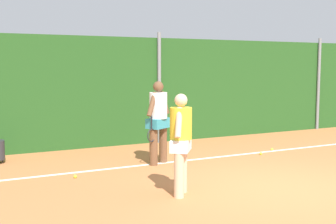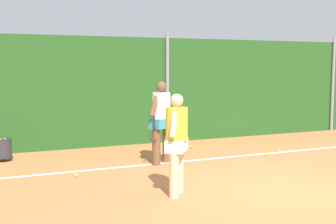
{
  "view_description": "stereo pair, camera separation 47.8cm",
  "coord_description": "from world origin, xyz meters",
  "px_view_note": "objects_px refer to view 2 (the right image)",
  "views": [
    {
      "loc": [
        -5.1,
        -5.73,
        2.11
      ],
      "look_at": [
        -1.47,
        1.6,
        1.25
      ],
      "focal_mm": 46.87,
      "sensor_mm": 36.0,
      "label": 1
    },
    {
      "loc": [
        -4.67,
        -5.93,
        2.11
      ],
      "look_at": [
        -1.47,
        1.6,
        1.25
      ],
      "focal_mm": 46.87,
      "sensor_mm": 36.0,
      "label": 2
    }
  ],
  "objects_px": {
    "player_foreground_near": "(177,139)",
    "tennis_ball_2": "(267,155)",
    "player_midcourt": "(161,118)",
    "tennis_ball_5": "(76,175)",
    "tennis_ball_4": "(185,150)",
    "tennis_ball_3": "(280,151)",
    "tennis_ball_7": "(191,146)",
    "ball_hopper": "(3,148)"
  },
  "relations": [
    {
      "from": "player_midcourt",
      "to": "tennis_ball_3",
      "type": "xyz_separation_m",
      "value": [
        3.17,
        0.06,
        -0.97
      ]
    },
    {
      "from": "player_midcourt",
      "to": "tennis_ball_5",
      "type": "relative_size",
      "value": 27.07
    },
    {
      "from": "tennis_ball_5",
      "to": "tennis_ball_4",
      "type": "bearing_deg",
      "value": 26.37
    },
    {
      "from": "player_midcourt",
      "to": "tennis_ball_4",
      "type": "bearing_deg",
      "value": -163.57
    },
    {
      "from": "tennis_ball_2",
      "to": "tennis_ball_3",
      "type": "distance_m",
      "value": 0.65
    },
    {
      "from": "tennis_ball_4",
      "to": "tennis_ball_5",
      "type": "distance_m",
      "value": 3.36
    },
    {
      "from": "tennis_ball_5",
      "to": "tennis_ball_7",
      "type": "distance_m",
      "value": 3.81
    },
    {
      "from": "tennis_ball_3",
      "to": "tennis_ball_4",
      "type": "xyz_separation_m",
      "value": [
        -2.09,
        1.01,
        0.0
      ]
    },
    {
      "from": "tennis_ball_3",
      "to": "player_midcourt",
      "type": "bearing_deg",
      "value": -178.92
    },
    {
      "from": "tennis_ball_5",
      "to": "tennis_ball_7",
      "type": "bearing_deg",
      "value": 28.66
    },
    {
      "from": "player_foreground_near",
      "to": "tennis_ball_3",
      "type": "xyz_separation_m",
      "value": [
        3.81,
        2.3,
        -0.9
      ]
    },
    {
      "from": "player_midcourt",
      "to": "tennis_ball_2",
      "type": "xyz_separation_m",
      "value": [
        2.59,
        -0.23,
        -0.97
      ]
    },
    {
      "from": "player_midcourt",
      "to": "tennis_ball_3",
      "type": "bearing_deg",
      "value": 152.69
    },
    {
      "from": "ball_hopper",
      "to": "tennis_ball_3",
      "type": "height_order",
      "value": "ball_hopper"
    },
    {
      "from": "player_midcourt",
      "to": "tennis_ball_2",
      "type": "height_order",
      "value": "player_midcourt"
    },
    {
      "from": "tennis_ball_3",
      "to": "tennis_ball_4",
      "type": "bearing_deg",
      "value": 154.25
    },
    {
      "from": "player_foreground_near",
      "to": "tennis_ball_2",
      "type": "xyz_separation_m",
      "value": [
        3.23,
        2.0,
        -0.9
      ]
    },
    {
      "from": "tennis_ball_4",
      "to": "tennis_ball_7",
      "type": "xyz_separation_m",
      "value": [
        0.33,
        0.33,
        0.0
      ]
    },
    {
      "from": "ball_hopper",
      "to": "tennis_ball_2",
      "type": "bearing_deg",
      "value": -17.75
    },
    {
      "from": "player_foreground_near",
      "to": "tennis_ball_3",
      "type": "relative_size",
      "value": 25.26
    },
    {
      "from": "ball_hopper",
      "to": "tennis_ball_7",
      "type": "height_order",
      "value": "ball_hopper"
    },
    {
      "from": "player_midcourt",
      "to": "tennis_ball_7",
      "type": "bearing_deg",
      "value": -163.5
    },
    {
      "from": "player_foreground_near",
      "to": "tennis_ball_2",
      "type": "bearing_deg",
      "value": -20.71
    },
    {
      "from": "tennis_ball_7",
      "to": "tennis_ball_4",
      "type": "bearing_deg",
      "value": -134.88
    },
    {
      "from": "tennis_ball_2",
      "to": "tennis_ball_7",
      "type": "height_order",
      "value": "same"
    },
    {
      "from": "ball_hopper",
      "to": "tennis_ball_4",
      "type": "xyz_separation_m",
      "value": [
        4.22,
        -0.53,
        -0.26
      ]
    },
    {
      "from": "tennis_ball_7",
      "to": "tennis_ball_3",
      "type": "bearing_deg",
      "value": -37.36
    },
    {
      "from": "ball_hopper",
      "to": "tennis_ball_2",
      "type": "height_order",
      "value": "ball_hopper"
    },
    {
      "from": "tennis_ball_2",
      "to": "player_foreground_near",
      "type": "bearing_deg",
      "value": -148.2
    },
    {
      "from": "ball_hopper",
      "to": "tennis_ball_3",
      "type": "xyz_separation_m",
      "value": [
        6.31,
        -1.54,
        -0.26
      ]
    },
    {
      "from": "player_midcourt",
      "to": "tennis_ball_7",
      "type": "relative_size",
      "value": 27.07
    },
    {
      "from": "player_midcourt",
      "to": "ball_hopper",
      "type": "distance_m",
      "value": 3.6
    },
    {
      "from": "ball_hopper",
      "to": "tennis_ball_5",
      "type": "bearing_deg",
      "value": -59.12
    },
    {
      "from": "player_foreground_near",
      "to": "tennis_ball_7",
      "type": "relative_size",
      "value": 25.26
    },
    {
      "from": "tennis_ball_3",
      "to": "tennis_ball_5",
      "type": "bearing_deg",
      "value": -174.6
    },
    {
      "from": "tennis_ball_3",
      "to": "tennis_ball_7",
      "type": "relative_size",
      "value": 1.0
    },
    {
      "from": "tennis_ball_3",
      "to": "tennis_ball_4",
      "type": "distance_m",
      "value": 2.32
    },
    {
      "from": "player_midcourt",
      "to": "tennis_ball_2",
      "type": "distance_m",
      "value": 2.77
    },
    {
      "from": "ball_hopper",
      "to": "tennis_ball_3",
      "type": "bearing_deg",
      "value": -13.72
    },
    {
      "from": "tennis_ball_4",
      "to": "tennis_ball_5",
      "type": "height_order",
      "value": "same"
    },
    {
      "from": "player_foreground_near",
      "to": "tennis_ball_4",
      "type": "bearing_deg",
      "value": 10.02
    },
    {
      "from": "tennis_ball_2",
      "to": "tennis_ball_7",
      "type": "distance_m",
      "value": 2.02
    }
  ]
}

